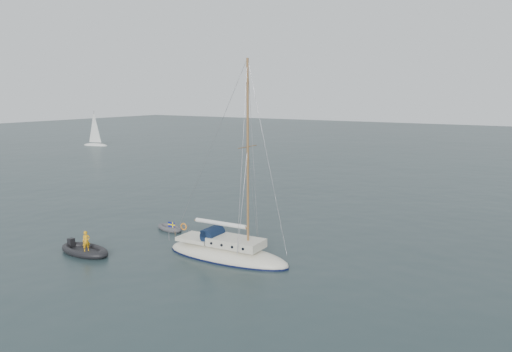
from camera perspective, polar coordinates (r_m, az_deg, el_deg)
The scene contains 5 objects.
ground at distance 34.22m, azimuth -0.60°, elevation -8.80°, with size 300.00×300.00×0.00m, color black.
sailboat at distance 32.99m, azimuth -3.31°, elevation -7.67°, with size 9.42×2.82×13.41m.
dinghy at distance 40.22m, azimuth -9.83°, elevation -5.88°, with size 2.65×1.20×0.38m.
rib at distance 36.01m, azimuth -19.01°, elevation -7.97°, with size 4.22×1.92×1.61m.
distant_yacht_a at distance 106.35m, azimuth -17.96°, elevation 5.05°, with size 5.70×3.04×7.55m.
Camera 1 is at (17.55, -27.32, 10.80)m, focal length 35.00 mm.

